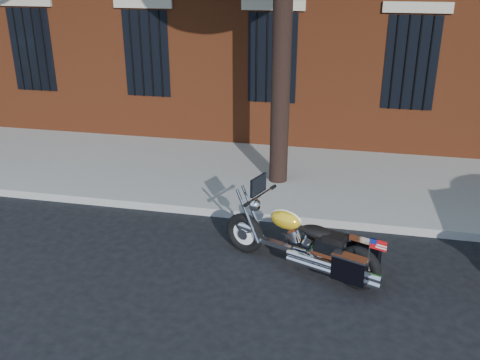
# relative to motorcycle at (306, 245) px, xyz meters

# --- Properties ---
(ground) EXTENTS (120.00, 120.00, 0.00)m
(ground) POSITION_rel_motorcycle_xyz_m (-1.36, 0.19, -0.45)
(ground) COLOR black
(ground) RESTS_ON ground
(curb) EXTENTS (40.00, 0.16, 0.15)m
(curb) POSITION_rel_motorcycle_xyz_m (-1.36, 1.57, -0.37)
(curb) COLOR gray
(curb) RESTS_ON ground
(sidewalk) EXTENTS (40.00, 3.60, 0.15)m
(sidewalk) POSITION_rel_motorcycle_xyz_m (-1.36, 3.45, -0.37)
(sidewalk) COLOR gray
(sidewalk) RESTS_ON ground
(motorcycle) EXTENTS (2.38, 1.37, 1.32)m
(motorcycle) POSITION_rel_motorcycle_xyz_m (0.00, 0.00, 0.00)
(motorcycle) COLOR black
(motorcycle) RESTS_ON ground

